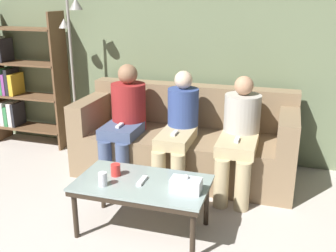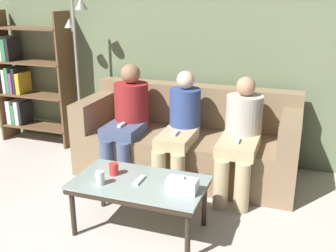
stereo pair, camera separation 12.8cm
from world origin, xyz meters
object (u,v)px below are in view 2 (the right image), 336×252
(seated_person_mid_left, at_px, (180,127))
(bookshelf, at_px, (26,81))
(standing_lamp, at_px, (78,62))
(seated_person_mid_right, at_px, (241,133))
(cup_near_right, at_px, (114,169))
(game_remote, at_px, (139,180))
(coffee_table, at_px, (140,186))
(seated_person_left_end, at_px, (128,116))
(couch, at_px, (188,142))
(cup_near_left, at_px, (100,178))
(tissue_box, at_px, (182,185))

(seated_person_mid_left, bearing_deg, bookshelf, 166.34)
(standing_lamp, distance_m, seated_person_mid_right, 1.97)
(cup_near_right, distance_m, bookshelf, 2.35)
(cup_near_right, height_order, game_remote, cup_near_right)
(coffee_table, xyz_separation_m, seated_person_left_end, (-0.53, 0.95, 0.23))
(cup_near_right, distance_m, seated_person_left_end, 0.97)
(coffee_table, height_order, game_remote, game_remote)
(coffee_table, bearing_deg, couch, 88.22)
(cup_near_left, relative_size, standing_lamp, 0.06)
(tissue_box, bearing_deg, game_remote, 172.16)
(couch, height_order, seated_person_mid_right, seated_person_mid_right)
(couch, distance_m, standing_lamp, 1.50)
(cup_near_left, height_order, seated_person_mid_right, seated_person_mid_right)
(couch, bearing_deg, seated_person_mid_left, -90.00)
(seated_person_left_end, bearing_deg, coffee_table, -60.74)
(game_remote, height_order, seated_person_left_end, seated_person_left_end)
(couch, distance_m, cup_near_left, 1.33)
(game_remote, bearing_deg, seated_person_mid_right, 56.51)
(cup_near_right, bearing_deg, seated_person_left_end, 108.21)
(seated_person_left_end, bearing_deg, seated_person_mid_left, -4.96)
(tissue_box, distance_m, standing_lamp, 2.18)
(standing_lamp, bearing_deg, cup_near_left, -54.61)
(seated_person_left_end, xyz_separation_m, seated_person_mid_right, (1.14, -0.04, -0.03))
(couch, xyz_separation_m, bookshelf, (-2.15, 0.27, 0.43))
(cup_near_right, distance_m, standing_lamp, 1.72)
(seated_person_left_end, xyz_separation_m, seated_person_mid_left, (0.57, -0.05, -0.03))
(bookshelf, distance_m, seated_person_left_end, 1.65)
(coffee_table, distance_m, game_remote, 0.05)
(seated_person_mid_right, bearing_deg, tissue_box, -104.64)
(game_remote, relative_size, seated_person_mid_left, 0.14)
(tissue_box, height_order, seated_person_left_end, seated_person_left_end)
(bookshelf, relative_size, seated_person_mid_left, 1.47)
(standing_lamp, height_order, seated_person_mid_right, standing_lamp)
(tissue_box, bearing_deg, seated_person_mid_left, 108.46)
(standing_lamp, relative_size, seated_person_mid_right, 1.63)
(couch, relative_size, tissue_box, 9.85)
(couch, xyz_separation_m, game_remote, (-0.04, -1.15, 0.11))
(coffee_table, distance_m, seated_person_left_end, 1.11)
(coffee_table, xyz_separation_m, bookshelf, (-2.11, 1.42, 0.37))
(couch, xyz_separation_m, standing_lamp, (-1.30, 0.13, 0.74))
(cup_near_left, xyz_separation_m, standing_lamp, (-1.01, 1.42, 0.59))
(game_remote, height_order, seated_person_mid_left, seated_person_mid_left)
(coffee_table, distance_m, tissue_box, 0.37)
(seated_person_mid_right, bearing_deg, couch, 157.24)
(game_remote, bearing_deg, cup_near_right, 169.80)
(game_remote, relative_size, seated_person_left_end, 0.13)
(tissue_box, relative_size, seated_person_mid_left, 0.20)
(game_remote, distance_m, seated_person_mid_right, 1.11)
(tissue_box, height_order, standing_lamp, standing_lamp)
(tissue_box, distance_m, seated_person_left_end, 1.34)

